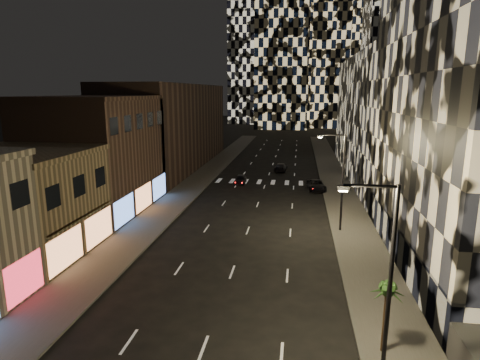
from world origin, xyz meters
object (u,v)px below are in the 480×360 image
(car_dark_oncoming, at_px, (281,167))
(car_dark_rightlane, at_px, (316,185))
(streetlight_far, at_px, (340,176))
(palm_tree, at_px, (387,295))
(car_dark_midlane, at_px, (241,179))
(streetlight_near, at_px, (385,270))

(car_dark_oncoming, height_order, car_dark_rightlane, car_dark_rightlane)
(streetlight_far, height_order, palm_tree, streetlight_far)
(streetlight_far, xyz_separation_m, car_dark_oncoming, (-6.63, 28.69, -4.71))
(streetlight_far, height_order, car_dark_midlane, streetlight_far)
(streetlight_far, bearing_deg, streetlight_near, -90.00)
(car_dark_rightlane, xyz_separation_m, palm_tree, (2.00, -34.18, 2.53))
(palm_tree, bearing_deg, car_dark_midlane, 108.96)
(car_dark_rightlane, bearing_deg, palm_tree, -92.91)
(car_dark_midlane, bearing_deg, car_dark_rightlane, -14.85)
(car_dark_oncoming, bearing_deg, streetlight_near, 101.61)
(streetlight_far, bearing_deg, palm_tree, -87.95)
(streetlight_near, relative_size, palm_tree, 2.44)
(palm_tree, bearing_deg, streetlight_far, 92.05)
(streetlight_far, xyz_separation_m, car_dark_midlane, (-11.85, 18.35, -4.72))
(streetlight_near, height_order, streetlight_far, same)
(car_dark_midlane, height_order, car_dark_rightlane, car_dark_rightlane)
(streetlight_far, bearing_deg, car_dark_midlane, 122.87)
(car_dark_midlane, height_order, palm_tree, palm_tree)
(streetlight_near, height_order, car_dark_midlane, streetlight_near)
(car_dark_midlane, xyz_separation_m, palm_tree, (12.50, -36.39, 2.56))
(streetlight_far, xyz_separation_m, car_dark_rightlane, (-1.35, 16.13, -4.69))
(streetlight_far, relative_size, car_dark_rightlane, 1.89)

